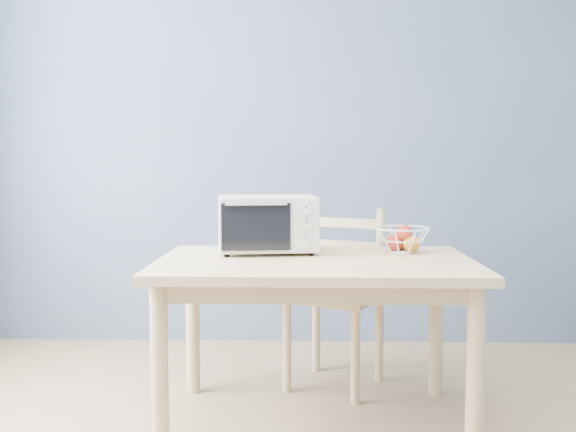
{
  "coord_description": "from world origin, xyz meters",
  "views": [
    {
      "loc": [
        0.15,
        -1.91,
        1.18
      ],
      "look_at": [
        0.07,
        1.07,
        0.93
      ],
      "focal_mm": 40.0,
      "sensor_mm": 36.0,
      "label": 1
    }
  ],
  "objects_px": {
    "fruit_basket": "(403,239)",
    "dining_chair": "(338,299)",
    "toaster_oven": "(264,223)",
    "dining_table": "(315,282)"
  },
  "relations": [
    {
      "from": "fruit_basket",
      "to": "dining_chair",
      "type": "xyz_separation_m",
      "value": [
        -0.29,
        0.3,
        -0.36
      ]
    },
    {
      "from": "toaster_oven",
      "to": "dining_chair",
      "type": "bearing_deg",
      "value": 34.29
    },
    {
      "from": "dining_table",
      "to": "fruit_basket",
      "type": "distance_m",
      "value": 0.5
    },
    {
      "from": "dining_table",
      "to": "fruit_basket",
      "type": "xyz_separation_m",
      "value": [
        0.42,
        0.22,
        0.17
      ]
    },
    {
      "from": "fruit_basket",
      "to": "dining_table",
      "type": "bearing_deg",
      "value": -152.05
    },
    {
      "from": "fruit_basket",
      "to": "dining_chair",
      "type": "height_order",
      "value": "dining_chair"
    },
    {
      "from": "toaster_oven",
      "to": "dining_chair",
      "type": "relative_size",
      "value": 0.53
    },
    {
      "from": "toaster_oven",
      "to": "fruit_basket",
      "type": "xyz_separation_m",
      "value": [
        0.66,
        0.03,
        -0.08
      ]
    },
    {
      "from": "dining_table",
      "to": "fruit_basket",
      "type": "height_order",
      "value": "fruit_basket"
    },
    {
      "from": "dining_table",
      "to": "toaster_oven",
      "type": "bearing_deg",
      "value": 141.6
    }
  ]
}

